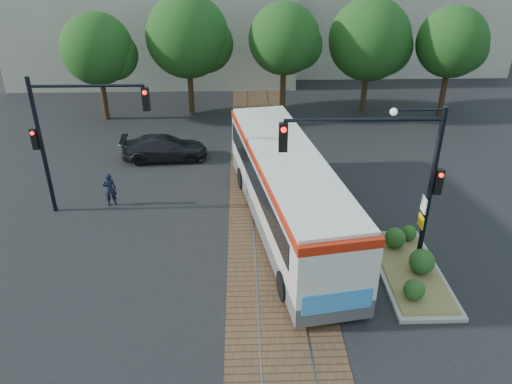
# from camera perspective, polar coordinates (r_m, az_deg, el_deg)

# --- Properties ---
(ground) EXTENTS (120.00, 120.00, 0.00)m
(ground) POSITION_cam_1_polar(r_m,az_deg,el_deg) (19.01, 2.22, -7.72)
(ground) COLOR black
(ground) RESTS_ON ground
(trackbed) EXTENTS (3.60, 40.00, 0.02)m
(trackbed) POSITION_cam_1_polar(r_m,az_deg,el_deg) (22.37, 1.55, -1.72)
(trackbed) COLOR brown
(trackbed) RESTS_ON ground
(tree_row) EXTENTS (26.40, 5.60, 7.67)m
(tree_row) POSITION_cam_1_polar(r_m,az_deg,el_deg) (32.51, 2.64, 16.90)
(tree_row) COLOR #382314
(tree_row) RESTS_ON ground
(warehouses) EXTENTS (40.00, 13.00, 8.00)m
(warehouses) POSITION_cam_1_polar(r_m,az_deg,el_deg) (44.74, -0.93, 18.63)
(warehouses) COLOR #ADA899
(warehouses) RESTS_ON ground
(city_bus) EXTENTS (4.59, 12.52, 3.28)m
(city_bus) POSITION_cam_1_polar(r_m,az_deg,el_deg) (20.12, 3.58, 0.53)
(city_bus) COLOR #494A4C
(city_bus) RESTS_ON ground
(traffic_island) EXTENTS (2.20, 5.20, 1.13)m
(traffic_island) POSITION_cam_1_polar(r_m,az_deg,el_deg) (19.04, 17.20, -7.89)
(traffic_island) COLOR gray
(traffic_island) RESTS_ON ground
(signal_pole_main) EXTENTS (5.49, 0.46, 6.00)m
(signal_pole_main) POSITION_cam_1_polar(r_m,az_deg,el_deg) (16.93, 15.84, 2.69)
(signal_pole_main) COLOR black
(signal_pole_main) RESTS_ON ground
(signal_pole_left) EXTENTS (4.99, 0.34, 6.00)m
(signal_pole_left) POSITION_cam_1_polar(r_m,az_deg,el_deg) (21.90, -20.90, 6.85)
(signal_pole_left) COLOR black
(signal_pole_left) RESTS_ON ground
(officer) EXTENTS (0.65, 0.52, 1.57)m
(officer) POSITION_cam_1_polar(r_m,az_deg,el_deg) (23.13, -16.37, 0.30)
(officer) COLOR black
(officer) RESTS_ON ground
(parked_car) EXTENTS (4.64, 2.15, 1.31)m
(parked_car) POSITION_cam_1_polar(r_m,az_deg,el_deg) (27.25, -10.42, 5.00)
(parked_car) COLOR black
(parked_car) RESTS_ON ground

